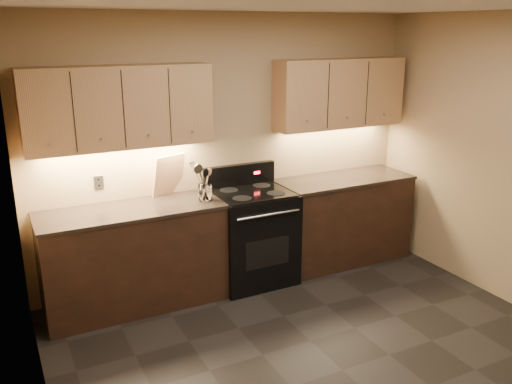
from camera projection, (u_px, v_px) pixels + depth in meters
floor at (343, 370)px, 4.04m from camera, size 4.00×4.00×0.00m
ceiling at (363, 2)px, 3.28m from camera, size 4.00×4.00×0.00m
wall_back at (230, 149)px, 5.37m from camera, size 4.00×0.04×2.60m
wall_left at (36, 260)px, 2.80m from camera, size 0.04×4.00×2.60m
counter_left at (134, 257)px, 4.88m from camera, size 1.62×0.62×0.93m
counter_right at (342, 219)px, 5.86m from camera, size 1.46×0.62×0.93m
stove at (252, 235)px, 5.37m from camera, size 0.76×0.68×1.14m
upper_cab_left at (119, 107)px, 4.62m from camera, size 1.60×0.30×0.70m
upper_cab_right at (339, 93)px, 5.61m from camera, size 1.44×0.30×0.70m
outlet_plate at (99, 182)px, 4.85m from camera, size 0.08×0.01×0.12m
utensil_crock at (205, 192)px, 4.97m from camera, size 0.16×0.16×0.16m
cutting_board at (169, 175)px, 5.08m from camera, size 0.34×0.22×0.40m
wooden_spoon at (202, 184)px, 4.92m from camera, size 0.15×0.09×0.29m
black_spoon at (203, 182)px, 4.96m from camera, size 0.07×0.14×0.30m
black_turner at (206, 181)px, 4.93m from camera, size 0.15×0.14×0.35m
steel_spatula at (207, 178)px, 4.95m from camera, size 0.23×0.13×0.39m
steel_skimmer at (208, 181)px, 4.92m from camera, size 0.20×0.11×0.35m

